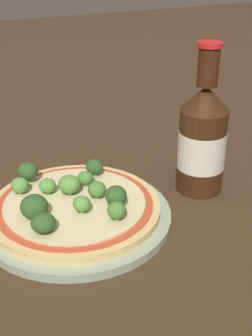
% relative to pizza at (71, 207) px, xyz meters
% --- Properties ---
extents(ground_plane, '(3.00, 3.00, 0.00)m').
position_rel_pizza_xyz_m(ground_plane, '(0.00, 0.02, -0.02)').
color(ground_plane, '#3D2819').
extents(plate, '(0.26, 0.26, 0.01)m').
position_rel_pizza_xyz_m(plate, '(0.01, -0.00, -0.01)').
color(plate, '#93A384').
rests_on(plate, ground_plane).
extents(pizza, '(0.23, 0.23, 0.01)m').
position_rel_pizza_xyz_m(pizza, '(0.00, 0.00, 0.00)').
color(pizza, tan).
rests_on(pizza, plate).
extents(broccoli_floret_0, '(0.03, 0.03, 0.03)m').
position_rel_pizza_xyz_m(broccoli_floret_0, '(0.06, 0.06, 0.02)').
color(broccoli_floret_0, '#7A9E5B').
rests_on(broccoli_floret_0, pizza).
extents(broccoli_floret_1, '(0.02, 0.02, 0.03)m').
position_rel_pizza_xyz_m(broccoli_floret_1, '(0.01, -0.03, 0.02)').
color(broccoli_floret_1, '#7A9E5B').
rests_on(broccoli_floret_1, pizza).
extents(broccoli_floret_2, '(0.02, 0.02, 0.03)m').
position_rel_pizza_xyz_m(broccoli_floret_2, '(0.04, -0.06, 0.02)').
color(broccoli_floret_2, '#7A9E5B').
rests_on(broccoli_floret_2, pizza).
extents(broccoli_floret_3, '(0.03, 0.03, 0.03)m').
position_rel_pizza_xyz_m(broccoli_floret_3, '(-0.04, 0.08, 0.03)').
color(broccoli_floret_3, '#7A9E5B').
rests_on(broccoli_floret_3, pizza).
extents(broccoli_floret_4, '(0.04, 0.04, 0.03)m').
position_rel_pizza_xyz_m(broccoli_floret_4, '(-0.05, -0.01, 0.02)').
color(broccoli_floret_4, '#7A9E5B').
rests_on(broccoli_floret_4, pizza).
extents(broccoli_floret_5, '(0.03, 0.03, 0.03)m').
position_rel_pizza_xyz_m(broccoli_floret_5, '(0.05, -0.04, 0.02)').
color(broccoli_floret_5, '#7A9E5B').
rests_on(broccoli_floret_5, pizza).
extents(broccoli_floret_6, '(0.03, 0.03, 0.03)m').
position_rel_pizza_xyz_m(broccoli_floret_6, '(-0.05, -0.05, 0.02)').
color(broccoli_floret_6, '#7A9E5B').
rests_on(broccoli_floret_6, pizza).
extents(broccoli_floret_7, '(0.02, 0.02, 0.02)m').
position_rel_pizza_xyz_m(broccoli_floret_7, '(-0.06, 0.05, 0.02)').
color(broccoli_floret_7, '#7A9E5B').
rests_on(broccoli_floret_7, pizza).
extents(broccoli_floret_8, '(0.03, 0.03, 0.03)m').
position_rel_pizza_xyz_m(broccoli_floret_8, '(0.01, 0.02, 0.02)').
color(broccoli_floret_8, '#7A9E5B').
rests_on(broccoli_floret_8, pizza).
extents(broccoli_floret_9, '(0.03, 0.03, 0.02)m').
position_rel_pizza_xyz_m(broccoli_floret_9, '(0.04, -0.00, 0.02)').
color(broccoli_floret_9, '#7A9E5B').
rests_on(broccoli_floret_9, pizza).
extents(broccoli_floret_10, '(0.02, 0.02, 0.02)m').
position_rel_pizza_xyz_m(broccoli_floret_10, '(0.03, 0.03, 0.02)').
color(broccoli_floret_10, '#7A9E5B').
rests_on(broccoli_floret_10, pizza).
extents(broccoli_floret_11, '(0.02, 0.02, 0.02)m').
position_rel_pizza_xyz_m(broccoli_floret_11, '(-0.02, 0.04, 0.02)').
color(broccoli_floret_11, '#7A9E5B').
rests_on(broccoli_floret_11, pizza).
extents(beer_bottle, '(0.07, 0.07, 0.22)m').
position_rel_pizza_xyz_m(beer_bottle, '(0.20, 0.00, 0.06)').
color(beer_bottle, '#381E0F').
rests_on(beer_bottle, ground_plane).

